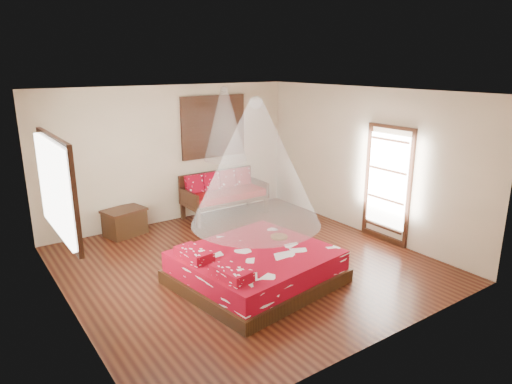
% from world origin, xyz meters
% --- Properties ---
extents(room, '(5.54, 5.54, 2.84)m').
position_xyz_m(room, '(0.00, 0.00, 1.40)').
color(room, black).
rests_on(room, ground).
extents(bed, '(2.46, 2.28, 0.65)m').
position_xyz_m(bed, '(-0.26, -0.64, 0.25)').
color(bed, black).
rests_on(bed, floor).
extents(daybed, '(1.81, 0.80, 0.95)m').
position_xyz_m(daybed, '(0.99, 2.38, 0.52)').
color(daybed, black).
rests_on(daybed, floor).
extents(storage_chest, '(0.86, 0.71, 0.52)m').
position_xyz_m(storage_chest, '(-1.18, 2.45, 0.26)').
color(storage_chest, black).
rests_on(storage_chest, floor).
extents(shutter_panel, '(1.52, 0.06, 1.32)m').
position_xyz_m(shutter_panel, '(0.99, 2.72, 1.90)').
color(shutter_panel, black).
rests_on(shutter_panel, wall_back).
extents(window_left, '(0.10, 1.74, 1.34)m').
position_xyz_m(window_left, '(-2.71, 0.20, 1.70)').
color(window_left, black).
rests_on(window_left, wall_left).
extents(glazed_door, '(0.08, 1.02, 2.16)m').
position_xyz_m(glazed_door, '(2.72, -0.60, 1.07)').
color(glazed_door, black).
rests_on(glazed_door, floor).
extents(wine_tray, '(0.28, 0.28, 0.22)m').
position_xyz_m(wine_tray, '(0.39, -0.39, 0.56)').
color(wine_tray, brown).
rests_on(wine_tray, bed).
extents(mosquito_net_main, '(1.90, 1.90, 1.80)m').
position_xyz_m(mosquito_net_main, '(-0.24, -0.64, 1.85)').
color(mosquito_net_main, white).
rests_on(mosquito_net_main, ceiling).
extents(mosquito_net_daybed, '(0.90, 0.90, 1.50)m').
position_xyz_m(mosquito_net_daybed, '(0.99, 2.25, 2.00)').
color(mosquito_net_daybed, white).
rests_on(mosquito_net_daybed, ceiling).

